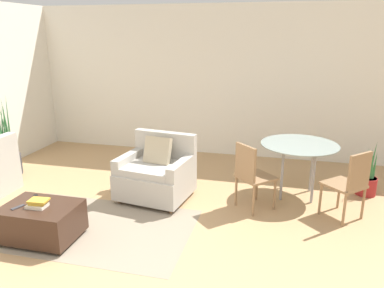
# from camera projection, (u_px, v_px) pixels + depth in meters

# --- Properties ---
(ground_plane) EXTENTS (20.00, 20.00, 0.00)m
(ground_plane) POSITION_uv_depth(u_px,v_px,m) (115.00, 275.00, 3.62)
(ground_plane) COLOR tan
(wall_back) EXTENTS (12.00, 0.06, 2.75)m
(wall_back) POSITION_uv_depth(u_px,v_px,m) (204.00, 82.00, 6.96)
(wall_back) COLOR white
(wall_back) RESTS_ON ground_plane
(area_rug) EXTENTS (2.34, 1.47, 0.01)m
(area_rug) POSITION_uv_depth(u_px,v_px,m) (94.00, 227.00, 4.51)
(area_rug) COLOR gray
(area_rug) RESTS_ON ground_plane
(armchair) EXTENTS (1.04, 0.94, 0.89)m
(armchair) POSITION_uv_depth(u_px,v_px,m) (156.00, 174.00, 5.24)
(armchair) COLOR #B2ADA3
(armchair) RESTS_ON ground_plane
(ottoman) EXTENTS (0.82, 0.59, 0.41)m
(ottoman) POSITION_uv_depth(u_px,v_px,m) (42.00, 221.00, 4.20)
(ottoman) COLOR #382319
(ottoman) RESTS_ON ground_plane
(book_stack) EXTENTS (0.23, 0.18, 0.09)m
(book_stack) POSITION_uv_depth(u_px,v_px,m) (38.00, 203.00, 4.11)
(book_stack) COLOR beige
(book_stack) RESTS_ON ottoman
(tv_remote_primary) EXTENTS (0.10, 0.17, 0.01)m
(tv_remote_primary) POSITION_uv_depth(u_px,v_px,m) (34.00, 198.00, 4.34)
(tv_remote_primary) COLOR black
(tv_remote_primary) RESTS_ON ottoman
(tv_remote_secondary) EXTENTS (0.09, 0.15, 0.01)m
(tv_remote_secondary) POSITION_uv_depth(u_px,v_px,m) (18.00, 207.00, 4.10)
(tv_remote_secondary) COLOR #333338
(tv_remote_secondary) RESTS_ON ottoman
(potted_plant) EXTENTS (0.40, 0.40, 1.33)m
(potted_plant) POSITION_uv_depth(u_px,v_px,m) (8.00, 157.00, 6.12)
(potted_plant) COLOR #333338
(potted_plant) RESTS_ON ground_plane
(dining_table) EXTENTS (1.07, 1.07, 0.77)m
(dining_table) POSITION_uv_depth(u_px,v_px,m) (299.00, 150.00, 5.21)
(dining_table) COLOR #8C9E99
(dining_table) RESTS_ON ground_plane
(dining_chair_near_left) EXTENTS (0.59, 0.59, 0.90)m
(dining_chair_near_left) POSITION_uv_depth(u_px,v_px,m) (251.00, 172.00, 4.84)
(dining_chair_near_left) COLOR #93704C
(dining_chair_near_left) RESTS_ON ground_plane
(dining_chair_near_right) EXTENTS (0.59, 0.59, 0.90)m
(dining_chair_near_right) POSITION_uv_depth(u_px,v_px,m) (350.00, 181.00, 4.56)
(dining_chair_near_right) COLOR #93704C
(dining_chair_near_right) RESTS_ON ground_plane
(potted_plant_small) EXTENTS (0.28, 0.28, 0.80)m
(potted_plant_small) POSITION_uv_depth(u_px,v_px,m) (367.00, 181.00, 5.37)
(potted_plant_small) COLOR maroon
(potted_plant_small) RESTS_ON ground_plane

